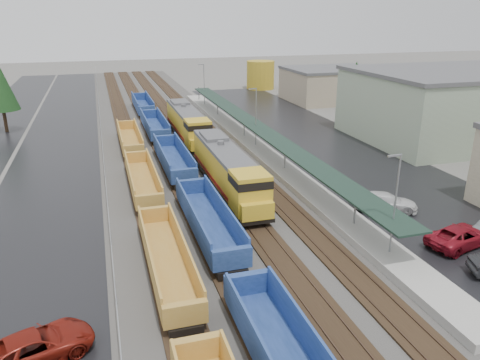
# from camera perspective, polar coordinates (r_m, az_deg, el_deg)

# --- Properties ---
(ballast_strip) EXTENTS (20.00, 160.00, 0.08)m
(ballast_strip) POSITION_cam_1_polar(r_m,az_deg,el_deg) (68.11, -8.44, 5.27)
(ballast_strip) COLOR #302D2B
(ballast_strip) RESTS_ON ground
(trackbed) EXTENTS (14.60, 160.00, 0.22)m
(trackbed) POSITION_cam_1_polar(r_m,az_deg,el_deg) (68.09, -8.44, 5.37)
(trackbed) COLOR black
(trackbed) RESTS_ON ground
(west_parking_lot) EXTENTS (10.00, 160.00, 0.02)m
(west_parking_lot) POSITION_cam_1_polar(r_m,az_deg,el_deg) (67.72, -21.09, 4.04)
(west_parking_lot) COLOR black
(west_parking_lot) RESTS_ON ground
(east_commuter_lot) EXTENTS (16.00, 100.00, 0.02)m
(east_commuter_lot) POSITION_cam_1_polar(r_m,az_deg,el_deg) (64.41, 9.98, 4.32)
(east_commuter_lot) COLOR black
(east_commuter_lot) RESTS_ON ground
(station_platform) EXTENTS (3.00, 80.00, 8.00)m
(station_platform) POSITION_cam_1_polar(r_m,az_deg,el_deg) (60.64, 1.92, 4.36)
(station_platform) COLOR #9E9B93
(station_platform) RESTS_ON ground
(chainlink_fence) EXTENTS (0.08, 160.04, 2.02)m
(chainlink_fence) POSITION_cam_1_polar(r_m,az_deg,el_deg) (65.58, -16.55, 5.52)
(chainlink_fence) COLOR gray
(chainlink_fence) RESTS_ON ground
(industrial_buildings) EXTENTS (32.52, 75.30, 9.50)m
(industrial_buildings) POSITION_cam_1_polar(r_m,az_deg,el_deg) (70.67, 25.61, 7.58)
(industrial_buildings) COLOR tan
(industrial_buildings) RESTS_ON ground
(distant_hills) EXTENTS (301.00, 140.00, 25.20)m
(distant_hills) POSITION_cam_1_polar(r_m,az_deg,el_deg) (223.35, -2.81, 15.40)
(distant_hills) COLOR #4E5F4A
(distant_hills) RESTS_ON ground
(tree_east) EXTENTS (4.40, 4.40, 10.00)m
(tree_east) POSITION_cam_1_polar(r_m,az_deg,el_deg) (74.25, 13.85, 11.18)
(tree_east) COLOR #332316
(tree_east) RESTS_ON ground
(locomotive_lead) EXTENTS (3.00, 19.75, 4.47)m
(locomotive_lead) POSITION_cam_1_polar(r_m,az_deg,el_deg) (45.43, -1.48, 1.23)
(locomotive_lead) COLOR black
(locomotive_lead) RESTS_ON ground
(locomotive_trail) EXTENTS (3.00, 19.75, 4.47)m
(locomotive_trail) POSITION_cam_1_polar(r_m,az_deg,el_deg) (65.20, -6.41, 6.84)
(locomotive_trail) COLOR black
(locomotive_trail) RESTS_ON ground
(well_string_yellow) EXTENTS (2.53, 80.74, 2.24)m
(well_string_yellow) POSITION_cam_1_polar(r_m,az_deg,el_deg) (32.30, -8.90, -9.55)
(well_string_yellow) COLOR #B78732
(well_string_yellow) RESTS_ON ground
(well_string_blue) EXTENTS (2.76, 100.56, 2.45)m
(well_string_blue) POSITION_cam_1_polar(r_m,az_deg,el_deg) (45.07, -6.40, -0.64)
(well_string_blue) COLOR navy
(well_string_blue) RESTS_ON ground
(storage_tank) EXTENTS (6.35, 6.35, 6.35)m
(storage_tank) POSITION_cam_1_polar(r_m,az_deg,el_deg) (111.08, 2.51, 12.67)
(storage_tank) COLOR #B49524
(storage_tank) RESTS_ON ground
(parked_car_west_c) EXTENTS (4.52, 6.40, 1.62)m
(parked_car_west_c) POSITION_cam_1_polar(r_m,az_deg,el_deg) (27.26, -23.66, -18.12)
(parked_car_west_c) COLOR maroon
(parked_car_west_c) RESTS_ON ground
(parked_car_east_b) EXTENTS (3.90, 6.19, 1.59)m
(parked_car_east_b) POSITION_cam_1_polar(r_m,az_deg,el_deg) (39.45, 25.25, -6.23)
(parked_car_east_b) COLOR maroon
(parked_car_east_b) RESTS_ON ground
(parked_car_east_c) EXTENTS (4.41, 6.02, 1.62)m
(parked_car_east_c) POSITION_cam_1_polar(r_m,az_deg,el_deg) (43.85, 17.29, -2.59)
(parked_car_east_c) COLOR silver
(parked_car_east_c) RESTS_ON ground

